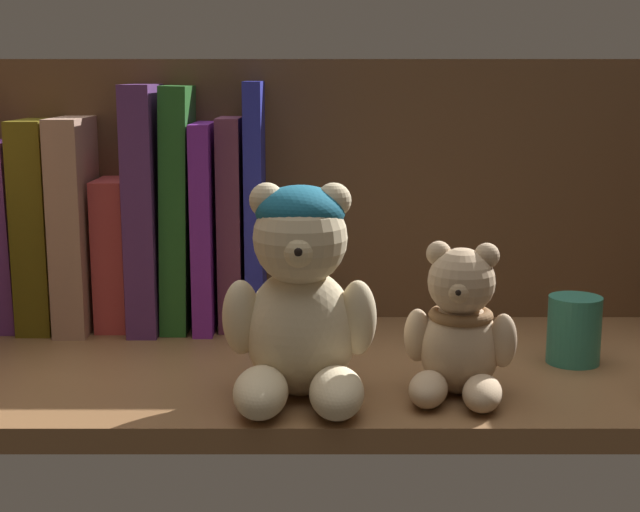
{
  "coord_description": "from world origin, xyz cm",
  "views": [
    {
      "loc": [
        -2.97,
        -79.94,
        27.4
      ],
      "look_at": [
        -2.96,
        0.0,
        11.74
      ],
      "focal_mm": 52.2,
      "sensor_mm": 36.0,
      "label": 1
    }
  ],
  "objects_px": {
    "book_4": "(149,206)",
    "pillar_candle": "(574,330)",
    "teddy_bear_smaller": "(460,332)",
    "book_3": "(117,251)",
    "book_2": "(81,222)",
    "book_6": "(207,224)",
    "book_8": "(256,205)",
    "teddy_bear_larger": "(300,298)",
    "book_0": "(11,233)",
    "book_1": "(44,223)",
    "book_5": "(181,207)",
    "book_7": "(232,222)"
  },
  "relations": [
    {
      "from": "book_2",
      "to": "book_3",
      "type": "distance_m",
      "value": 0.05
    },
    {
      "from": "book_2",
      "to": "book_6",
      "type": "relative_size",
      "value": 1.03
    },
    {
      "from": "book_0",
      "to": "book_3",
      "type": "bearing_deg",
      "value": 0.0
    },
    {
      "from": "teddy_bear_smaller",
      "to": "book_2",
      "type": "bearing_deg",
      "value": 147.75
    },
    {
      "from": "book_2",
      "to": "book_6",
      "type": "height_order",
      "value": "book_2"
    },
    {
      "from": "book_2",
      "to": "teddy_bear_smaller",
      "type": "height_order",
      "value": "book_2"
    },
    {
      "from": "book_2",
      "to": "book_6",
      "type": "xyz_separation_m",
      "value": [
        0.13,
        0.0,
        -0.0
      ]
    },
    {
      "from": "teddy_bear_larger",
      "to": "teddy_bear_smaller",
      "type": "distance_m",
      "value": 0.13
    },
    {
      "from": "book_2",
      "to": "teddy_bear_larger",
      "type": "xyz_separation_m",
      "value": [
        0.23,
        -0.23,
        -0.02
      ]
    },
    {
      "from": "book_7",
      "to": "book_8",
      "type": "relative_size",
      "value": 0.86
    },
    {
      "from": "teddy_bear_larger",
      "to": "teddy_bear_smaller",
      "type": "height_order",
      "value": "teddy_bear_larger"
    },
    {
      "from": "book_6",
      "to": "teddy_bear_larger",
      "type": "height_order",
      "value": "book_6"
    },
    {
      "from": "book_2",
      "to": "book_5",
      "type": "bearing_deg",
      "value": 0.0
    },
    {
      "from": "book_2",
      "to": "book_5",
      "type": "relative_size",
      "value": 0.87
    },
    {
      "from": "book_6",
      "to": "book_8",
      "type": "height_order",
      "value": "book_8"
    },
    {
      "from": "teddy_bear_smaller",
      "to": "pillar_candle",
      "type": "distance_m",
      "value": 0.15
    },
    {
      "from": "book_2",
      "to": "pillar_candle",
      "type": "bearing_deg",
      "value": -16.24
    },
    {
      "from": "book_2",
      "to": "book_4",
      "type": "height_order",
      "value": "book_4"
    },
    {
      "from": "book_4",
      "to": "book_6",
      "type": "xyz_separation_m",
      "value": [
        0.06,
        0.0,
        -0.02
      ]
    },
    {
      "from": "book_7",
      "to": "teddy_bear_smaller",
      "type": "xyz_separation_m",
      "value": [
        0.2,
        -0.22,
        -0.05
      ]
    },
    {
      "from": "book_1",
      "to": "book_7",
      "type": "height_order",
      "value": "book_7"
    },
    {
      "from": "book_4",
      "to": "pillar_candle",
      "type": "bearing_deg",
      "value": -18.91
    },
    {
      "from": "teddy_bear_larger",
      "to": "book_0",
      "type": "bearing_deg",
      "value": 142.76
    },
    {
      "from": "book_4",
      "to": "book_8",
      "type": "bearing_deg",
      "value": 0.0
    },
    {
      "from": "book_7",
      "to": "book_8",
      "type": "bearing_deg",
      "value": 0.0
    },
    {
      "from": "book_3",
      "to": "book_5",
      "type": "relative_size",
      "value": 0.62
    },
    {
      "from": "book_6",
      "to": "book_7",
      "type": "bearing_deg",
      "value": 0.0
    },
    {
      "from": "book_0",
      "to": "book_1",
      "type": "bearing_deg",
      "value": 0.0
    },
    {
      "from": "book_3",
      "to": "pillar_candle",
      "type": "xyz_separation_m",
      "value": [
        0.43,
        -0.14,
        -0.05
      ]
    },
    {
      "from": "teddy_bear_larger",
      "to": "book_4",
      "type": "bearing_deg",
      "value": 124.66
    },
    {
      "from": "teddy_bear_larger",
      "to": "book_8",
      "type": "bearing_deg",
      "value": 102.2
    },
    {
      "from": "book_6",
      "to": "book_8",
      "type": "bearing_deg",
      "value": 0.0
    },
    {
      "from": "book_0",
      "to": "book_4",
      "type": "bearing_deg",
      "value": 0.0
    },
    {
      "from": "book_7",
      "to": "pillar_candle",
      "type": "bearing_deg",
      "value": -23.46
    },
    {
      "from": "book_8",
      "to": "teddy_bear_larger",
      "type": "height_order",
      "value": "book_8"
    },
    {
      "from": "book_0",
      "to": "book_6",
      "type": "xyz_separation_m",
      "value": [
        0.2,
        0.0,
        0.01
      ]
    },
    {
      "from": "book_3",
      "to": "teddy_bear_smaller",
      "type": "bearing_deg",
      "value": -35.07
    },
    {
      "from": "book_4",
      "to": "book_5",
      "type": "xyz_separation_m",
      "value": [
        0.03,
        0.0,
        -0.0
      ]
    },
    {
      "from": "book_4",
      "to": "book_6",
      "type": "relative_size",
      "value": 1.18
    },
    {
      "from": "book_0",
      "to": "teddy_bear_larger",
      "type": "distance_m",
      "value": 0.38
    },
    {
      "from": "book_2",
      "to": "book_7",
      "type": "height_order",
      "value": "same"
    },
    {
      "from": "book_6",
      "to": "pillar_candle",
      "type": "bearing_deg",
      "value": -21.88
    },
    {
      "from": "book_4",
      "to": "teddy_bear_smaller",
      "type": "relative_size",
      "value": 1.97
    },
    {
      "from": "book_4",
      "to": "book_3",
      "type": "bearing_deg",
      "value": 180.0
    },
    {
      "from": "teddy_bear_larger",
      "to": "book_3",
      "type": "bearing_deg",
      "value": 130.1
    },
    {
      "from": "book_0",
      "to": "book_2",
      "type": "bearing_deg",
      "value": 0.0
    },
    {
      "from": "book_4",
      "to": "teddy_bear_smaller",
      "type": "distance_m",
      "value": 0.37
    },
    {
      "from": "book_4",
      "to": "pillar_candle",
      "type": "relative_size",
      "value": 4.03
    },
    {
      "from": "book_7",
      "to": "teddy_bear_larger",
      "type": "bearing_deg",
      "value": -72.11
    },
    {
      "from": "book_0",
      "to": "book_1",
      "type": "distance_m",
      "value": 0.04
    }
  ]
}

